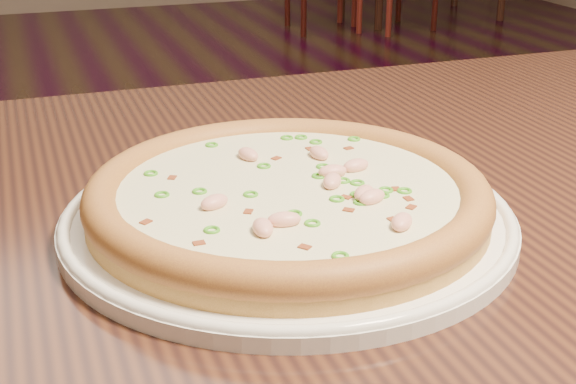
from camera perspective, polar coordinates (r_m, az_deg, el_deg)
name	(u,v)px	position (r m, az deg, el deg)	size (l,w,h in m)	color
ground	(240,354)	(1.82, -3.40, -11.43)	(9.00, 9.00, 0.00)	black
hero_table	(390,282)	(0.77, 7.26, -6.34)	(1.20, 0.80, 0.75)	black
plate	(288,217)	(0.64, 0.00, -1.76)	(0.36, 0.36, 0.02)	white
pizza	(288,195)	(0.63, 0.02, -0.25)	(0.32, 0.32, 0.03)	tan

